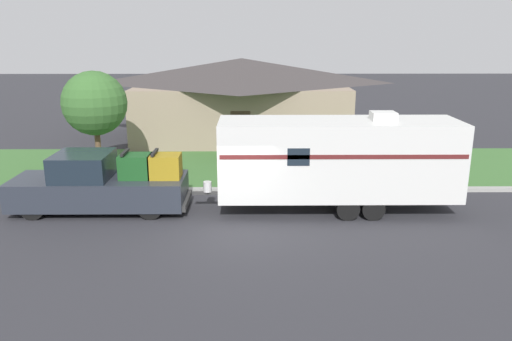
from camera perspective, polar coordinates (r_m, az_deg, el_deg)
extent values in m
plane|color=#2D2D33|center=(15.62, -2.69, -6.68)|extent=(120.00, 120.00, 0.00)
cube|color=#999993|center=(19.12, -2.28, -2.23)|extent=(80.00, 0.30, 0.14)
cube|color=#3D6B33|center=(22.64, -2.01, 0.45)|extent=(80.00, 7.00, 0.03)
cube|color=gray|center=(29.00, -1.62, 6.88)|extent=(11.48, 7.73, 3.08)
pyramid|color=#3D3838|center=(28.75, -1.66, 11.31)|extent=(12.40, 8.34, 1.41)
cube|color=#4C3828|center=(25.30, -1.78, 4.47)|extent=(1.00, 0.06, 2.10)
cylinder|color=black|center=(17.81, -24.18, -3.88)|extent=(0.80, 0.28, 0.80)
cylinder|color=black|center=(19.27, -22.25, -2.25)|extent=(0.80, 0.28, 0.80)
cylinder|color=black|center=(16.64, -12.01, -4.12)|extent=(0.80, 0.28, 0.80)
cylinder|color=black|center=(18.20, -11.00, -2.35)|extent=(0.80, 0.28, 0.80)
cube|color=#282D38|center=(18.14, -20.82, -2.21)|extent=(3.53, 2.04, 0.94)
cube|color=#19232D|center=(17.69, -19.16, 0.53)|extent=(1.84, 1.87, 0.84)
cube|color=#282D38|center=(17.35, -11.81, -2.28)|extent=(2.26, 2.04, 0.94)
cube|color=#333333|center=(17.26, -7.87, -3.41)|extent=(0.12, 1.83, 0.20)
cube|color=#194C1E|center=(17.21, -13.59, 0.49)|extent=(1.04, 0.85, 0.80)
cube|color=black|center=(17.18, -14.77, 2.03)|extent=(0.10, 0.94, 0.08)
cube|color=olive|center=(17.01, -10.33, 0.50)|extent=(1.04, 0.85, 0.80)
cube|color=black|center=(16.96, -11.52, 2.06)|extent=(0.10, 0.94, 0.08)
cylinder|color=black|center=(16.46, 10.46, -4.35)|extent=(0.75, 0.22, 0.75)
cylinder|color=black|center=(18.32, 9.32, -2.23)|extent=(0.75, 0.22, 0.75)
cylinder|color=black|center=(16.64, 13.26, -4.30)|extent=(0.75, 0.22, 0.75)
cylinder|color=black|center=(18.48, 11.83, -2.21)|extent=(0.75, 0.22, 0.75)
cube|color=silver|center=(16.94, 9.34, 1.42)|extent=(7.95, 2.28, 2.55)
cube|color=#5B1E1E|center=(15.77, 10.07, 1.53)|extent=(7.79, 0.01, 0.14)
cube|color=#383838|center=(17.11, -5.70, -2.59)|extent=(0.94, 0.12, 0.10)
cylinder|color=silver|center=(17.03, -5.57, -1.85)|extent=(0.28, 0.28, 0.36)
cube|color=silver|center=(16.97, 14.34, 6.05)|extent=(0.80, 0.68, 0.28)
cube|color=#19232D|center=(15.58, 4.89, 1.53)|extent=(0.70, 0.01, 0.56)
cylinder|color=brown|center=(19.93, 11.22, -0.26)|extent=(0.09, 0.09, 1.16)
cube|color=#B2B2B2|center=(19.75, 11.33, 1.66)|extent=(0.48, 0.20, 0.22)
cylinder|color=brown|center=(22.59, -17.56, 2.27)|extent=(0.24, 0.24, 2.00)
sphere|color=#38662D|center=(22.24, -17.98, 7.33)|extent=(2.71, 2.71, 2.71)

